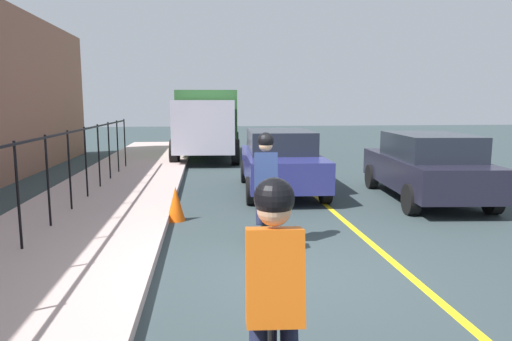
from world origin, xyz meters
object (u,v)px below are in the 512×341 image
cyclist_follow (274,318)px  traffic_cone_near (176,204)px  cyclist_lead (266,190)px  parked_sedan_rear (280,160)px  patrol_sedan (426,166)px  box_truck_background (208,121)px

cyclist_follow → traffic_cone_near: cyclist_follow is taller
cyclist_lead → parked_sedan_rear: (4.53, -0.97, -0.09)m
cyclist_lead → cyclist_follow: (-4.41, 0.52, 0.00)m
patrol_sedan → traffic_cone_near: 5.92m
cyclist_follow → cyclist_lead: bearing=-3.1°
parked_sedan_rear → box_truck_background: bearing=-165.1°
patrol_sedan → parked_sedan_rear: size_ratio=1.02×
cyclist_follow → traffic_cone_near: size_ratio=2.69×
cyclist_follow → parked_sedan_rear: size_ratio=0.41×
traffic_cone_near → patrol_sedan: bearing=-76.9°
cyclist_follow → parked_sedan_rear: cyclist_follow is taller
traffic_cone_near → parked_sedan_rear: bearing=-41.9°
parked_sedan_rear → traffic_cone_near: size_ratio=6.58×
patrol_sedan → parked_sedan_rear: bearing=70.7°
cyclist_follow → box_truck_background: (16.78, 0.30, 0.64)m
cyclist_follow → patrol_sedan: 8.85m
box_truck_background → parked_sedan_rear: bearing=16.4°
cyclist_follow → traffic_cone_near: bearing=13.0°
parked_sedan_rear → traffic_cone_near: (-2.80, 2.51, -0.49)m
cyclist_lead → traffic_cone_near: (1.73, 1.54, -0.57)m
cyclist_lead → parked_sedan_rear: 4.63m
cyclist_follow → patrol_sedan: (7.48, -4.73, -0.09)m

